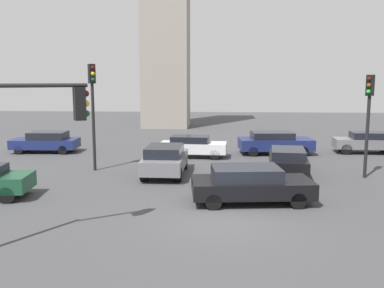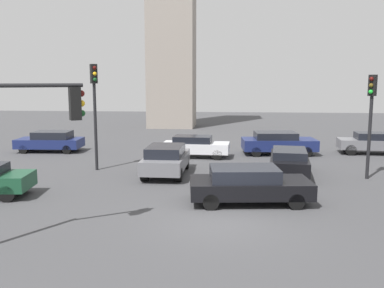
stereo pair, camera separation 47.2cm
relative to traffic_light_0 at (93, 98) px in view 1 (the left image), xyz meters
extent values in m
plane|color=#424244|center=(6.85, -7.73, -3.88)|extent=(100.33, 100.33, 0.00)
cylinder|color=black|center=(-0.01, 0.01, -1.08)|extent=(0.16, 0.16, 5.61)
cube|color=black|center=(-0.01, 0.01, 1.22)|extent=(0.44, 0.44, 1.00)
sphere|color=#4C0F0C|center=(0.10, -0.15, 1.52)|extent=(0.20, 0.20, 0.20)
sphere|color=yellow|center=(0.10, -0.15, 1.22)|extent=(0.20, 0.20, 0.20)
sphere|color=#14471E|center=(0.10, -0.15, 0.92)|extent=(0.20, 0.20, 0.20)
cylinder|color=black|center=(1.35, -9.92, 0.74)|extent=(2.62, 1.69, 0.12)
cube|color=black|center=(2.41, -9.26, 0.19)|extent=(0.44, 0.44, 1.00)
sphere|color=#4C0F0C|center=(2.58, -9.16, 0.49)|extent=(0.20, 0.20, 0.20)
sphere|color=yellow|center=(2.58, -9.16, 0.19)|extent=(0.20, 0.20, 0.20)
sphere|color=#14471E|center=(2.58, -9.16, -0.11)|extent=(0.20, 0.20, 0.20)
cylinder|color=black|center=(13.81, -0.82, -1.36)|extent=(0.16, 0.16, 5.03)
cube|color=black|center=(13.81, -0.82, 0.65)|extent=(0.45, 0.45, 1.00)
sphere|color=#4C0F0C|center=(13.69, -0.98, 0.95)|extent=(0.20, 0.20, 0.20)
sphere|color=#594714|center=(13.69, -0.98, 0.65)|extent=(0.20, 0.20, 0.20)
sphere|color=green|center=(13.69, -0.98, 0.35)|extent=(0.20, 0.20, 0.20)
cube|color=black|center=(7.91, -5.43, -3.27)|extent=(4.87, 2.59, 0.61)
cube|color=black|center=(7.67, -5.45, -2.73)|extent=(2.80, 2.12, 0.54)
cylinder|color=black|center=(9.39, -4.40, -3.58)|extent=(0.65, 0.44, 0.61)
cylinder|color=black|center=(9.58, -6.12, -3.58)|extent=(0.65, 0.44, 0.61)
cylinder|color=black|center=(6.23, -4.74, -3.58)|extent=(0.65, 0.44, 0.61)
cylinder|color=black|center=(6.42, -6.45, -3.58)|extent=(0.65, 0.44, 0.61)
cube|color=silver|center=(5.00, 4.22, -3.26)|extent=(4.20, 1.88, 0.62)
cube|color=black|center=(4.80, 4.23, -2.77)|extent=(2.38, 1.59, 0.46)
cylinder|color=black|center=(6.44, 4.83, -3.57)|extent=(0.64, 0.33, 0.62)
cylinder|color=black|center=(6.36, 3.47, -3.57)|extent=(0.64, 0.33, 0.62)
cylinder|color=black|center=(3.64, 4.98, -3.57)|extent=(0.64, 0.33, 0.62)
cylinder|color=black|center=(3.57, 3.61, -3.57)|extent=(0.64, 0.33, 0.62)
cylinder|color=black|center=(-1.82, -4.70, -3.55)|extent=(0.69, 0.39, 0.66)
cylinder|color=black|center=(-1.66, -6.16, -3.55)|extent=(0.69, 0.39, 0.66)
cube|color=navy|center=(-5.00, 5.46, -3.29)|extent=(4.34, 2.14, 0.61)
cube|color=black|center=(-4.78, 5.47, -2.76)|extent=(2.46, 1.82, 0.53)
cylinder|color=black|center=(-6.40, 4.59, -3.59)|extent=(0.59, 0.38, 0.58)
cylinder|color=black|center=(-6.48, 6.18, -3.59)|extent=(0.59, 0.38, 0.58)
cylinder|color=black|center=(-3.51, 4.73, -3.59)|extent=(0.59, 0.38, 0.58)
cylinder|color=black|center=(-3.59, 6.32, -3.59)|extent=(0.59, 0.38, 0.58)
cube|color=black|center=(10.11, -0.33, -3.22)|extent=(2.32, 4.55, 0.66)
cube|color=black|center=(10.09, -0.55, -2.73)|extent=(1.88, 2.61, 0.41)
cylinder|color=black|center=(9.53, 1.23, -3.55)|extent=(0.40, 0.69, 0.66)
cylinder|color=black|center=(11.03, 1.06, -3.55)|extent=(0.40, 0.69, 0.66)
cylinder|color=black|center=(9.19, -1.72, -3.55)|extent=(0.40, 0.69, 0.66)
cylinder|color=black|center=(10.69, -1.89, -3.55)|extent=(0.40, 0.69, 0.66)
cube|color=slate|center=(16.24, 6.46, -3.23)|extent=(4.05, 1.91, 0.62)
cube|color=black|center=(16.44, 6.44, -2.72)|extent=(2.30, 1.61, 0.48)
cylinder|color=black|center=(14.85, 5.84, -3.54)|extent=(0.70, 0.34, 0.69)
cylinder|color=black|center=(14.93, 7.22, -3.54)|extent=(0.70, 0.34, 0.69)
cylinder|color=black|center=(17.62, 7.07, -3.54)|extent=(0.70, 0.34, 0.69)
cube|color=slate|center=(3.89, -0.79, -3.20)|extent=(2.01, 4.39, 0.68)
cube|color=black|center=(3.89, -1.01, -2.63)|extent=(1.75, 2.47, 0.54)
cylinder|color=black|center=(3.10, 0.70, -3.54)|extent=(0.36, 0.69, 0.69)
cylinder|color=black|center=(4.71, 0.69, -3.54)|extent=(0.36, 0.69, 0.69)
cylinder|color=black|center=(3.07, -2.27, -3.54)|extent=(0.36, 0.69, 0.69)
cylinder|color=black|center=(4.67, -2.28, -3.54)|extent=(0.36, 0.69, 0.69)
cube|color=navy|center=(10.29, 5.81, -3.22)|extent=(4.85, 2.50, 0.70)
cube|color=black|center=(10.06, 5.79, -2.67)|extent=(2.77, 2.08, 0.49)
cylinder|color=black|center=(11.81, 6.81, -3.57)|extent=(0.66, 0.43, 0.63)
cylinder|color=black|center=(11.95, 5.06, -3.57)|extent=(0.66, 0.43, 0.63)
cylinder|color=black|center=(8.63, 6.55, -3.57)|extent=(0.66, 0.43, 0.63)
cylinder|color=black|center=(8.77, 4.81, -3.57)|extent=(0.66, 0.43, 0.63)
cube|color=gray|center=(1.13, 21.69, 7.26)|extent=(4.61, 4.61, 22.28)
camera|label=1|loc=(6.60, -21.68, 0.89)|focal=39.41mm
camera|label=2|loc=(7.07, -21.65, 0.89)|focal=39.41mm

